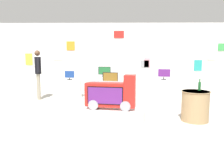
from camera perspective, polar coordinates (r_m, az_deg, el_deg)
name	(u,v)px	position (r m, az deg, el deg)	size (l,w,h in m)	color
ground_plane	(112,117)	(5.90, 0.07, -8.25)	(30.00, 30.00, 0.00)	#B2ADA3
back_wall_display	(114,56)	(10.87, 0.50, 7.14)	(12.08, 0.13, 3.04)	silver
main_display_pedestal	(110,114)	(5.61, -0.41, -7.65)	(1.69, 1.69, 0.27)	silver
novelty_firetruck_tv	(111,95)	(5.49, -0.19, -2.81)	(1.24, 0.53, 0.85)	gray
display_pedestal_left_rear	(104,84)	(9.78, -1.90, 0.06)	(0.88, 0.88, 0.65)	silver
tv_on_left_rear	(104,71)	(9.72, -1.91, 3.22)	(0.54, 0.23, 0.41)	black
display_pedestal_center_rear	(110,94)	(7.26, -0.44, -2.60)	(0.83, 0.83, 0.65)	silver
tv_on_center_rear	(110,78)	(7.18, -0.44, 1.59)	(0.49, 0.20, 0.38)	black
display_pedestal_right_rear	(70,89)	(8.58, -10.54, -1.14)	(0.87, 0.87, 0.65)	silver
tv_on_right_rear	(70,75)	(8.51, -10.63, 2.23)	(0.39, 0.20, 0.35)	black
display_pedestal_far_right	(163,88)	(8.72, 12.82, -1.06)	(0.76, 0.76, 0.65)	silver
tv_on_far_right	(164,74)	(8.65, 12.94, 2.56)	(0.47, 0.20, 0.41)	black
side_table_round	(195,106)	(5.82, 20.18, -5.16)	(0.66, 0.66, 0.73)	#9E7F56
bottle_on_side_table	(200,86)	(5.87, 21.15, -0.44)	(0.07, 0.07, 0.28)	#195926
shopper_browsing_near_truck	(38,71)	(8.42, -18.11, 3.21)	(0.33, 0.52, 1.73)	gray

